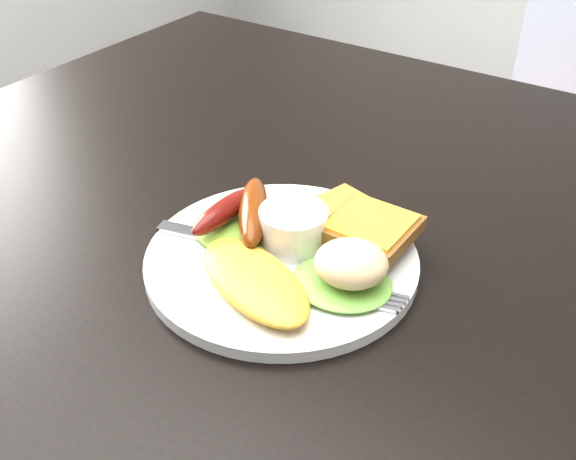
# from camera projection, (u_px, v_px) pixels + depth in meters

# --- Properties ---
(dining_table) EXTENTS (1.20, 0.80, 0.04)m
(dining_table) POSITION_uv_depth(u_px,v_px,m) (406.00, 236.00, 0.66)
(dining_table) COLOR black
(dining_table) RESTS_ON ground
(plate) EXTENTS (0.24, 0.24, 0.01)m
(plate) POSITION_uv_depth(u_px,v_px,m) (282.00, 260.00, 0.59)
(plate) COLOR white
(plate) RESTS_ON dining_table
(lettuce_left) EXTENTS (0.10, 0.10, 0.01)m
(lettuce_left) POSITION_uv_depth(u_px,v_px,m) (243.00, 227.00, 0.61)
(lettuce_left) COLOR #6EA032
(lettuce_left) RESTS_ON plate
(lettuce_right) EXTENTS (0.09, 0.08, 0.01)m
(lettuce_right) POSITION_uv_depth(u_px,v_px,m) (342.00, 282.00, 0.55)
(lettuce_right) COLOR #649E39
(lettuce_right) RESTS_ON plate
(omelette) EXTENTS (0.14, 0.11, 0.02)m
(omelette) POSITION_uv_depth(u_px,v_px,m) (255.00, 280.00, 0.54)
(omelette) COLOR gold
(omelette) RESTS_ON plate
(sausage_a) EXTENTS (0.02, 0.09, 0.02)m
(sausage_a) POSITION_uv_depth(u_px,v_px,m) (224.00, 211.00, 0.61)
(sausage_a) COLOR #5B1710
(sausage_a) RESTS_ON lettuce_left
(sausage_b) EXTENTS (0.08, 0.11, 0.03)m
(sausage_b) POSITION_uv_depth(u_px,v_px,m) (253.00, 211.00, 0.61)
(sausage_b) COLOR #682506
(sausage_b) RESTS_ON lettuce_left
(ramekin) EXTENTS (0.07, 0.07, 0.04)m
(ramekin) POSITION_uv_depth(u_px,v_px,m) (293.00, 228.00, 0.59)
(ramekin) COLOR white
(ramekin) RESTS_ON plate
(toast_a) EXTENTS (0.10, 0.10, 0.01)m
(toast_a) POSITION_uv_depth(u_px,v_px,m) (344.00, 222.00, 0.62)
(toast_a) COLOR maroon
(toast_a) RESTS_ON plate
(toast_b) EXTENTS (0.07, 0.07, 0.01)m
(toast_b) POSITION_uv_depth(u_px,v_px,m) (371.00, 229.00, 0.58)
(toast_b) COLOR brown
(toast_b) RESTS_ON toast_a
(potato_salad) EXTENTS (0.08, 0.08, 0.03)m
(potato_salad) POSITION_uv_depth(u_px,v_px,m) (351.00, 263.00, 0.54)
(potato_salad) COLOR #F9EFB3
(potato_salad) RESTS_ON lettuce_right
(fork) EXTENTS (0.17, 0.06, 0.00)m
(fork) POSITION_uv_depth(u_px,v_px,m) (249.00, 245.00, 0.59)
(fork) COLOR #ADAFB7
(fork) RESTS_ON plate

